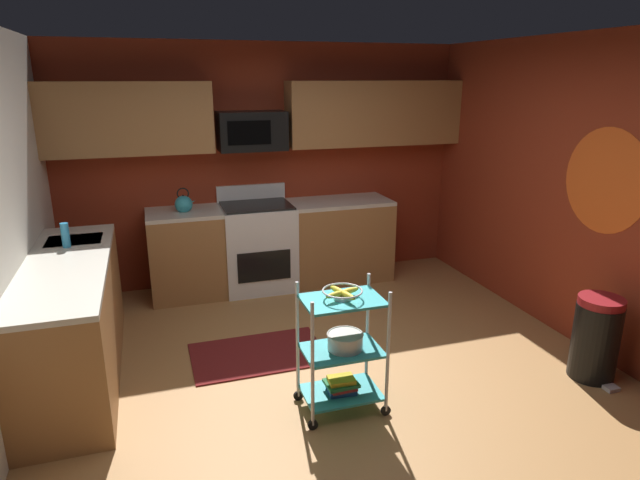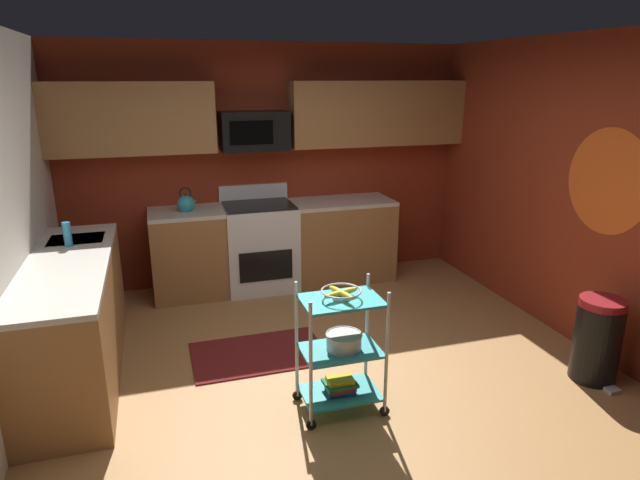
{
  "view_description": "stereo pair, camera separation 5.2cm",
  "coord_description": "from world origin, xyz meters",
  "views": [
    {
      "loc": [
        -1.25,
        -3.47,
        2.25
      ],
      "look_at": [
        -0.05,
        0.3,
        1.05
      ],
      "focal_mm": 30.46,
      "sensor_mm": 36.0,
      "label": 1
    },
    {
      "loc": [
        -1.2,
        -3.48,
        2.25
      ],
      "look_at": [
        -0.05,
        0.3,
        1.05
      ],
      "focal_mm": 30.46,
      "sensor_mm": 36.0,
      "label": 2
    }
  ],
  "objects": [
    {
      "name": "microwave",
      "position": [
        -0.18,
        2.21,
        1.7
      ],
      "size": [
        0.7,
        0.39,
        0.4
      ],
      "color": "black"
    },
    {
      "name": "fruit_bowl",
      "position": [
        -0.1,
        -0.34,
        0.88
      ],
      "size": [
        0.27,
        0.27,
        0.07
      ],
      "color": "silver",
      "rests_on": "rolling_cart"
    },
    {
      "name": "floor_rug",
      "position": [
        -0.51,
        0.59,
        0.01
      ],
      "size": [
        1.1,
        0.71,
        0.01
      ],
      "primitive_type": "cube",
      "rotation": [
        0.0,
        0.0,
        0.01
      ],
      "color": "maroon",
      "rests_on": "ground"
    },
    {
      "name": "wall_flower_decal",
      "position": [
        2.2,
        -0.11,
        1.45
      ],
      "size": [
        0.0,
        0.85,
        0.85
      ],
      "primitive_type": "cylinder",
      "rotation": [
        0.0,
        1.57,
        0.0
      ],
      "color": "#E5591E"
    },
    {
      "name": "oven_range",
      "position": [
        -0.18,
        2.1,
        0.48
      ],
      "size": [
        0.76,
        0.65,
        1.1
      ],
      "color": "white",
      "rests_on": "ground"
    },
    {
      "name": "wall_right",
      "position": [
        2.23,
        0.0,
        1.3
      ],
      "size": [
        0.06,
        4.8,
        2.6
      ],
      "primitive_type": "cube",
      "color": "maroon",
      "rests_on": "ground"
    },
    {
      "name": "dish_soap_bottle",
      "position": [
        -1.93,
        1.14,
        1.02
      ],
      "size": [
        0.06,
        0.06,
        0.2
      ],
      "primitive_type": "cylinder",
      "color": "#2D8CBF",
      "rests_on": "counter_run"
    },
    {
      "name": "upper_cabinets",
      "position": [
        0.04,
        2.23,
        1.85
      ],
      "size": [
        4.4,
        0.33,
        0.7
      ],
      "color": "#9E6B3D"
    },
    {
      "name": "wall_back",
      "position": [
        0.0,
        2.43,
        1.3
      ],
      "size": [
        4.52,
        0.06,
        2.6
      ],
      "primitive_type": "cube",
      "color": "maroon",
      "rests_on": "ground"
    },
    {
      "name": "rolling_cart",
      "position": [
        -0.1,
        -0.34,
        0.45
      ],
      "size": [
        0.6,
        0.38,
        0.91
      ],
      "color": "silver",
      "rests_on": "ground"
    },
    {
      "name": "mixing_bowl_large",
      "position": [
        -0.07,
        -0.34,
        0.52
      ],
      "size": [
        0.25,
        0.25,
        0.11
      ],
      "color": "silver",
      "rests_on": "rolling_cart"
    },
    {
      "name": "kettle",
      "position": [
        -0.93,
        2.1,
        1.0
      ],
      "size": [
        0.21,
        0.18,
        0.26
      ],
      "color": "teal",
      "rests_on": "counter_run"
    },
    {
      "name": "trash_can",
      "position": [
        1.9,
        -0.54,
        0.33
      ],
      "size": [
        0.34,
        0.42,
        0.66
      ],
      "color": "black",
      "rests_on": "ground"
    },
    {
      "name": "floor",
      "position": [
        0.0,
        0.0,
        -0.02
      ],
      "size": [
        4.4,
        4.8,
        0.04
      ],
      "primitive_type": "cube",
      "color": "#A87542",
      "rests_on": "ground"
    },
    {
      "name": "counter_run",
      "position": [
        -0.86,
        1.49,
        0.46
      ],
      "size": [
        3.52,
        2.74,
        0.92
      ],
      "color": "#9E6B3D",
      "rests_on": "ground"
    },
    {
      "name": "book_stack",
      "position": [
        -0.1,
        -0.34,
        0.18
      ],
      "size": [
        0.23,
        0.18,
        0.11
      ],
      "color": "#1E4C8C",
      "rests_on": "rolling_cart"
    }
  ]
}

